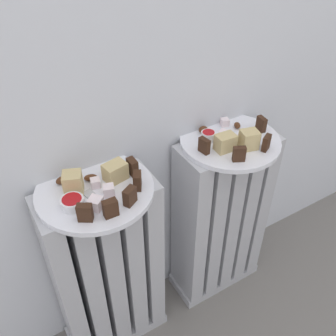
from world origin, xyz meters
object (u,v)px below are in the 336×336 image
radiator_right (220,220)px  fork (96,200)px  plate_left (95,190)px  jam_bowl_right (208,136)px  radiator_left (108,273)px  plate_right (230,141)px  jam_bowl_left (72,202)px

radiator_right → fork: fork is taller
plate_left → jam_bowl_right: bearing=4.4°
radiator_left → radiator_right: bearing=0.0°
plate_right → plate_left: bearing=180.0°
jam_bowl_left → plate_left: bearing=26.5°
plate_left → fork: size_ratio=2.81×
radiator_left → plate_left: plate_left is taller
plate_left → plate_right: 0.36m
radiator_left → jam_bowl_right: 0.44m
jam_bowl_left → fork: jam_bowl_left is taller
radiator_left → plate_left: (-0.00, -0.00, 0.29)m
plate_right → jam_bowl_right: bearing=155.0°
jam_bowl_right → fork: (-0.32, -0.06, -0.01)m
radiator_left → jam_bowl_left: 0.31m
radiator_right → plate_right: size_ratio=2.20×
radiator_right → fork: 0.48m
jam_bowl_right → radiator_left: bearing=-175.6°
plate_left → fork: 0.04m
plate_left → radiator_left: bearing=63.4°
plate_right → radiator_left: bearing=180.0°
radiator_right → fork: size_ratio=6.19×
radiator_right → plate_left: bearing=-180.0°
radiator_left → jam_bowl_right: jam_bowl_right is taller
radiator_left → plate_right: plate_right is taller
radiator_right → plate_right: (-0.00, -0.00, 0.29)m
radiator_left → plate_right: (0.36, -0.00, 0.29)m
radiator_right → plate_right: 0.29m
radiator_left → plate_right: size_ratio=2.20×
radiator_right → jam_bowl_right: size_ratio=15.37×
radiator_left → fork: bearing=-108.7°
radiator_left → radiator_right: size_ratio=1.00×
radiator_left → radiator_right: 0.36m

